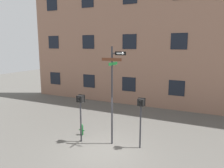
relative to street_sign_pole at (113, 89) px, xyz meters
The scene contains 6 objects.
ground_plane 3.05m from the street_sign_pole, 95.15° to the right, with size 60.00×60.00×0.00m, color #595651.
building_facade 8.97m from the street_sign_pole, 90.49° to the left, with size 24.00×0.64×14.40m.
street_sign_pole is the anchor object (origin of this frame).
pedestrian_signal_left 1.96m from the street_sign_pole, 163.61° to the right, with size 0.40×0.40×2.56m.
pedestrian_signal_right 1.73m from the street_sign_pole, ahead, with size 0.36×0.40×2.56m.
fire_hydrant 3.39m from the street_sign_pole, behind, with size 0.34×0.18×0.65m.
Camera 1 is at (4.65, -8.94, 5.09)m, focal length 35.00 mm.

